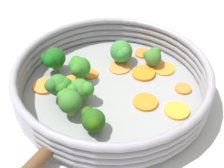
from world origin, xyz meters
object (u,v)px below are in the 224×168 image
at_px(carrot_slice_3, 177,111).
at_px(broccoli_floret_3, 79,67).
at_px(skillet, 112,93).
at_px(carrot_slice_1, 163,68).
at_px(carrot_slice_0, 91,74).
at_px(carrot_slice_4, 154,62).
at_px(broccoli_floret_4, 53,59).
at_px(carrot_slice_10, 71,81).
at_px(broccoli_floret_0, 153,56).
at_px(broccoli_floret_6, 93,120).
at_px(carrot_slice_2, 45,86).
at_px(broccoli_floret_7, 121,51).
at_px(carrot_slice_8, 120,68).
at_px(broccoli_floret_1, 69,101).
at_px(carrot_slice_6, 145,103).
at_px(carrot_slice_5, 142,53).
at_px(carrot_slice_9, 143,73).
at_px(broccoli_floret_5, 59,86).
at_px(broccoli_floret_2, 80,90).
at_px(carrot_slice_7, 183,89).

height_order(carrot_slice_3, broccoli_floret_3, broccoli_floret_3).
distance_m(skillet, carrot_slice_1, 0.12).
height_order(skillet, carrot_slice_0, carrot_slice_0).
xyz_separation_m(carrot_slice_4, broccoli_floret_4, (-0.13, 0.16, 0.03)).
bearing_deg(carrot_slice_10, carrot_slice_1, -48.24).
xyz_separation_m(broccoli_floret_0, broccoli_floret_6, (-0.20, 0.01, 0.00)).
bearing_deg(carrot_slice_2, broccoli_floret_7, -32.27).
bearing_deg(carrot_slice_8, carrot_slice_2, 141.82).
relative_size(broccoli_floret_1, broccoli_floret_3, 1.00).
bearing_deg(broccoli_floret_7, carrot_slice_2, 147.73).
height_order(carrot_slice_6, carrot_slice_8, carrot_slice_6).
relative_size(carrot_slice_5, broccoli_floret_7, 0.70).
distance_m(carrot_slice_1, broccoli_floret_7, 0.09).
relative_size(carrot_slice_3, carrot_slice_4, 1.19).
xyz_separation_m(carrot_slice_5, carrot_slice_9, (-0.06, -0.03, 0.00)).
bearing_deg(carrot_slice_10, broccoli_floret_3, -50.94).
bearing_deg(carrot_slice_8, broccoli_floret_6, -165.61).
relative_size(carrot_slice_9, broccoli_floret_1, 0.89).
relative_size(carrot_slice_3, broccoli_floret_5, 0.85).
bearing_deg(broccoli_floret_2, broccoli_floret_7, -2.63).
bearing_deg(broccoli_floret_7, carrot_slice_5, -25.54).
bearing_deg(skillet, broccoli_floret_0, -17.56).
bearing_deg(carrot_slice_6, broccoli_floret_2, 117.15).
xyz_separation_m(carrot_slice_5, carrot_slice_10, (-0.15, 0.08, -0.00)).
bearing_deg(carrot_slice_5, carrot_slice_7, -118.97).
distance_m(carrot_slice_8, carrot_slice_10, 0.10).
xyz_separation_m(skillet, carrot_slice_4, (0.11, -0.03, 0.01)).
height_order(carrot_slice_3, carrot_slice_4, same).
bearing_deg(carrot_slice_9, broccoli_floret_5, 144.49).
height_order(carrot_slice_2, broccoli_floret_7, broccoli_floret_7).
xyz_separation_m(skillet, carrot_slice_1, (0.11, -0.06, 0.01)).
height_order(broccoli_floret_5, broccoli_floret_7, broccoli_floret_5).
height_order(carrot_slice_4, broccoli_floret_0, broccoli_floret_0).
xyz_separation_m(skillet, broccoli_floret_6, (-0.10, -0.02, 0.03)).
height_order(carrot_slice_4, carrot_slice_5, same).
distance_m(carrot_slice_8, broccoli_floret_1, 0.16).
xyz_separation_m(carrot_slice_6, broccoli_floret_0, (0.11, 0.03, 0.02)).
bearing_deg(carrot_slice_7, broccoli_floret_3, 112.31).
relative_size(carrot_slice_0, broccoli_floret_1, 0.56).
bearing_deg(broccoli_floret_7, broccoli_floret_3, 155.57).
xyz_separation_m(broccoli_floret_0, broccoli_floret_4, (-0.12, 0.16, 0.01)).
bearing_deg(carrot_slice_7, broccoli_floret_7, 83.51).
xyz_separation_m(carrot_slice_9, broccoli_floret_3, (-0.08, 0.10, 0.03)).
distance_m(broccoli_floret_6, broccoli_floret_7, 0.19).
bearing_deg(broccoli_floret_3, carrot_slice_3, -85.55).
bearing_deg(carrot_slice_0, carrot_slice_6, -98.48).
xyz_separation_m(carrot_slice_8, broccoli_floret_1, (-0.15, 0.01, 0.03)).
xyz_separation_m(skillet, carrot_slice_7, (0.07, -0.11, 0.01)).
bearing_deg(carrot_slice_6, carrot_slice_10, 96.04).
distance_m(broccoli_floret_2, broccoli_floret_7, 0.14).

